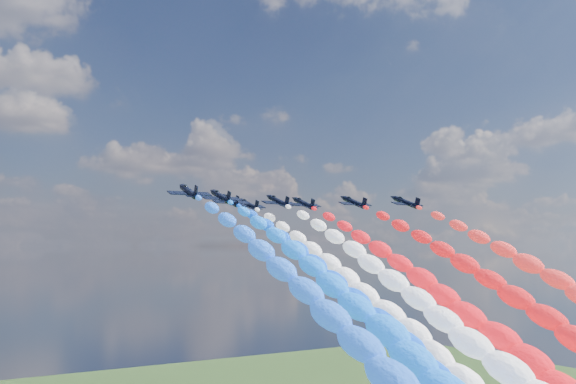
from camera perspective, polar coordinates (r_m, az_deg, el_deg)
jet_0 at (r=144.29m, az=-8.47°, el=0.05°), size 10.12×13.27×6.47m
trail_0 at (r=101.40m, az=2.59°, el=-10.63°), size 6.23×93.89×47.47m
jet_1 at (r=158.07m, az=-5.76°, el=-0.39°), size 9.52×12.84×6.47m
trail_1 at (r=116.25m, az=4.95°, el=-9.85°), size 6.23×93.89×47.47m
jet_2 at (r=171.63m, az=-4.98°, el=-0.73°), size 9.74×13.00×6.47m
trail_2 at (r=129.98m, az=4.85°, el=-9.30°), size 6.23×93.89×47.47m
jet_3 at (r=173.88m, az=-0.85°, el=-0.80°), size 9.39×12.75×6.47m
trail_3 at (r=134.42m, az=10.06°, el=-9.09°), size 6.23×93.89×47.47m
jet_4 at (r=187.86m, az=-3.39°, el=-1.08°), size 9.87×13.09×6.47m
trail_4 at (r=146.79m, az=5.80°, el=-8.76°), size 6.23×93.89×47.47m
jet_5 at (r=182.41m, az=1.35°, el=-0.98°), size 9.29×12.68×6.47m
trail_5 at (r=144.06m, az=12.18°, el=-8.76°), size 6.23×93.89×47.47m
jet_6 at (r=178.76m, az=5.66°, el=-0.88°), size 9.42×12.78×6.47m
trail_6 at (r=143.16m, az=17.86°, el=-8.66°), size 6.23×93.89×47.47m
jet_7 at (r=180.86m, az=10.03°, el=-0.88°), size 9.54×12.86×6.47m
trail_7 at (r=148.14m, az=23.00°, el=-8.38°), size 6.23×93.89×47.47m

